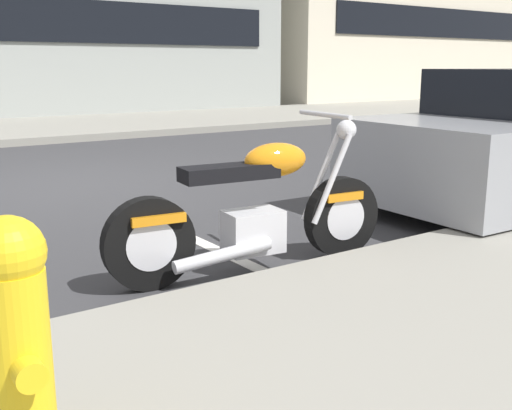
# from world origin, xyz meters

# --- Properties ---
(ground_plane) EXTENTS (260.00, 260.00, 0.00)m
(ground_plane) POSITION_xyz_m (0.00, 0.00, 0.00)
(ground_plane) COLOR #333335
(sidewalk_far_curb) EXTENTS (120.00, 5.00, 0.14)m
(sidewalk_far_curb) POSITION_xyz_m (12.00, 6.68, 0.07)
(sidewalk_far_curb) COLOR gray
(sidewalk_far_curb) RESTS_ON ground
(parking_stall_stripe) EXTENTS (0.12, 2.20, 0.01)m
(parking_stall_stripe) POSITION_xyz_m (0.00, -3.58, 0.00)
(parking_stall_stripe) COLOR silver
(parking_stall_stripe) RESTS_ON ground
(parked_motorcycle) EXTENTS (2.14, 0.62, 1.11)m
(parked_motorcycle) POSITION_xyz_m (-0.03, -3.92, 0.42)
(parked_motorcycle) COLOR black
(parked_motorcycle) RESTS_ON ground
(fire_hydrant) EXTENTS (0.24, 0.36, 0.84)m
(fire_hydrant) POSITION_xyz_m (-2.00, -5.40, 0.58)
(fire_hydrant) COLOR gold
(fire_hydrant) RESTS_ON sidewalk_near_curb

